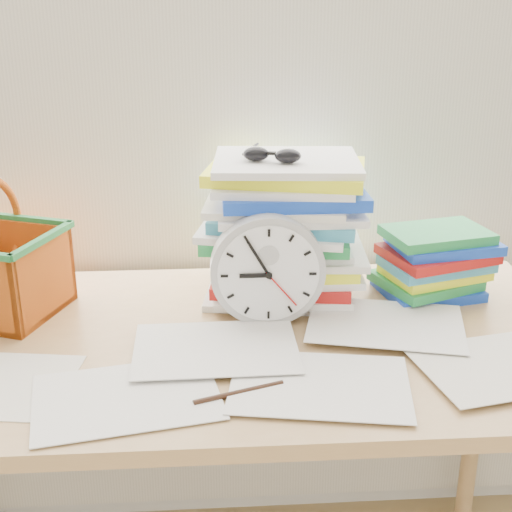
{
  "coord_description": "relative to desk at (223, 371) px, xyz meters",
  "views": [
    {
      "loc": [
        -0.02,
        0.38,
        1.39
      ],
      "look_at": [
        0.06,
        1.6,
        0.91
      ],
      "focal_mm": 50.0,
      "sensor_mm": 36.0,
      "label": 1
    }
  ],
  "objects": [
    {
      "name": "pen",
      "position": [
        0.02,
        -0.21,
        0.08
      ],
      "size": [
        0.15,
        0.06,
        0.01
      ],
      "primitive_type": "cylinder",
      "rotation": [
        0.0,
        1.57,
        0.33
      ],
      "color": "black",
      "rests_on": "desk"
    },
    {
      "name": "scattered_papers",
      "position": [
        0.0,
        0.0,
        0.08
      ],
      "size": [
        1.26,
        0.42,
        0.02
      ],
      "primitive_type": null,
      "color": "white",
      "rests_on": "desk"
    },
    {
      "name": "curtain",
      "position": [
        0.0,
        0.38,
        0.62
      ],
      "size": [
        2.4,
        0.01,
        2.5
      ],
      "primitive_type": "cube",
      "color": "silver",
      "rests_on": "room_shell"
    },
    {
      "name": "desk",
      "position": [
        0.0,
        0.0,
        0.0
      ],
      "size": [
        1.4,
        0.7,
        0.75
      ],
      "color": "tan",
      "rests_on": "ground"
    },
    {
      "name": "paper_stack",
      "position": [
        0.13,
        0.2,
        0.22
      ],
      "size": [
        0.37,
        0.31,
        0.3
      ],
      "primitive_type": null,
      "rotation": [
        0.0,
        0.0,
        -0.1
      ],
      "color": "white",
      "rests_on": "desk"
    },
    {
      "name": "sunglasses",
      "position": [
        0.11,
        0.17,
        0.39
      ],
      "size": [
        0.16,
        0.15,
        0.03
      ],
      "primitive_type": null,
      "rotation": [
        0.0,
        0.0,
        -0.35
      ],
      "color": "black",
      "rests_on": "paper_stack"
    },
    {
      "name": "clock",
      "position": [
        0.09,
        0.06,
        0.19
      ],
      "size": [
        0.22,
        0.04,
        0.22
      ],
      "primitive_type": "cylinder",
      "rotation": [
        1.57,
        0.0,
        0.0
      ],
      "color": "#B0B0B0",
      "rests_on": "desk"
    },
    {
      "name": "book_stack",
      "position": [
        0.46,
        0.17,
        0.15
      ],
      "size": [
        0.3,
        0.26,
        0.15
      ],
      "primitive_type": null,
      "rotation": [
        0.0,
        0.0,
        0.3
      ],
      "color": "white",
      "rests_on": "desk"
    }
  ]
}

